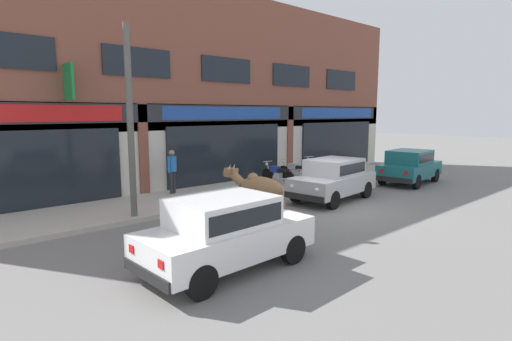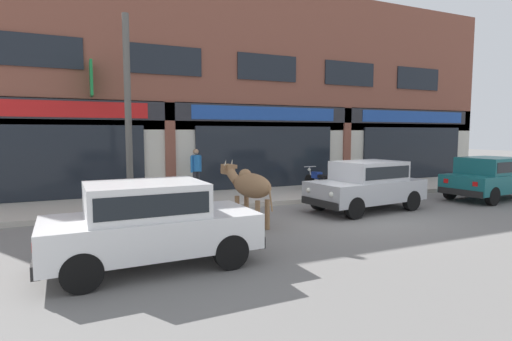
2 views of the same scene
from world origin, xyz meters
The scene contains 12 objects.
ground_plane centered at (0.00, 0.00, 0.00)m, with size 90.00×90.00×0.00m, color slate.
sidewalk centered at (0.00, 3.77, 0.07)m, with size 19.00×3.14×0.14m, color #B7AFA3.
shop_building centered at (0.00, 5.60, 3.80)m, with size 23.00×1.40×8.03m.
cow centered at (-3.04, 0.00, 1.01)m, with size 0.84×2.13×1.61m.
car_0 centered at (-5.77, -2.07, 0.81)m, with size 3.66×1.72×1.46m.
car_1 centered at (6.10, 0.28, 0.81)m, with size 3.74×2.00×1.46m.
car_2 centered at (0.92, 0.44, 0.81)m, with size 3.74×2.00×1.46m.
motorcycle_0 centered at (1.30, 3.60, 0.53)m, with size 0.52×1.81×0.88m.
motorcycle_1 centered at (2.54, 3.74, 0.53)m, with size 0.60×1.79×0.88m.
motorcycle_2 centered at (3.90, 3.65, 0.53)m, with size 0.65×1.79×0.88m.
pedestrian centered at (-3.10, 4.59, 1.13)m, with size 0.45×0.32×1.60m.
utility_pole centered at (-5.56, 2.50, 2.80)m, with size 0.18×0.18×5.32m, color #595651.
Camera 2 is at (-6.84, -8.90, 2.28)m, focal length 28.00 mm.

